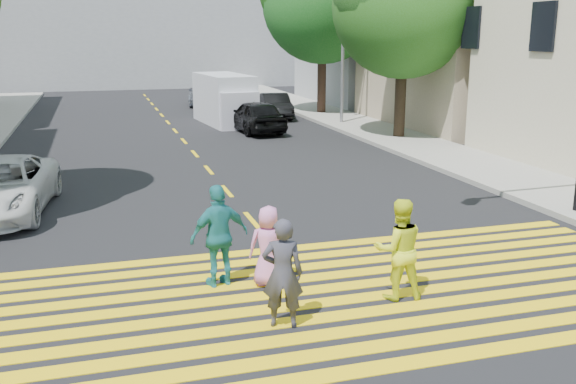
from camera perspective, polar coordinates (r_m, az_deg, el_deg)
name	(u,v)px	position (r m, az deg, el deg)	size (l,w,h in m)	color
ground	(345,329)	(9.82, 5.11, -12.04)	(120.00, 120.00, 0.00)	black
sidewalk_right	(405,141)	(26.37, 10.35, 4.47)	(3.00, 60.00, 0.15)	gray
crosswalk	(317,296)	(10.91, 2.62, -9.23)	(13.40, 5.30, 0.01)	yellow
lane_line	(171,126)	(31.16, -10.33, 5.77)	(0.12, 34.40, 0.01)	yellow
building_right_tan	(496,18)	(32.80, 18.00, 14.48)	(10.00, 10.00, 10.00)	tan
building_right_grey	(394,22)	(42.37, 9.37, 14.68)	(10.00, 10.00, 10.00)	gray
backdrop_block	(132,12)	(56.31, -13.67, 15.26)	(30.00, 8.00, 12.00)	gray
pedestrian_man	(283,273)	(9.55, -0.48, -7.23)	(0.62, 0.40, 1.69)	#363541
pedestrian_woman	(399,249)	(10.71, 9.82, -5.02)	(0.83, 0.65, 1.70)	yellow
pedestrian_child	(269,246)	(11.13, -1.73, -4.84)	(0.70, 0.45, 1.43)	#D176B8
pedestrian_extra	(219,236)	(11.13, -6.11, -3.90)	(1.06, 0.44, 1.81)	teal
dark_car_near	(255,116)	(28.74, -2.92, 6.75)	(1.71, 4.26, 1.45)	black
silver_car	(204,95)	(40.09, -7.48, 8.58)	(1.85, 4.54, 1.32)	gray
dark_car_parked	(275,106)	(33.63, -1.12, 7.66)	(1.35, 3.87, 1.27)	black
white_van	(226,101)	(31.55, -5.57, 8.08)	(2.37, 5.21, 2.38)	silver
traffic_signal	(553,37)	(15.65, 22.50, 12.58)	(4.44, 0.51, 6.50)	black
street_lamp	(340,22)	(30.80, 4.67, 14.85)	(1.88, 0.63, 8.41)	gray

